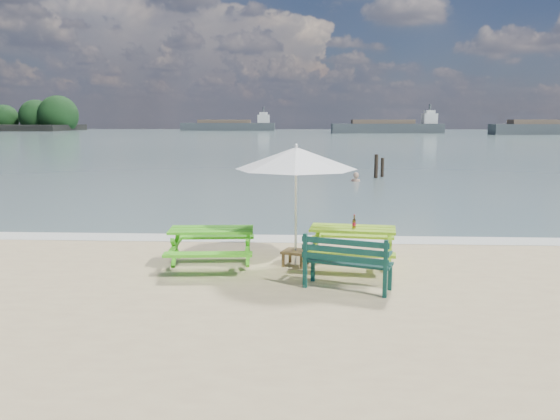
{
  "coord_description": "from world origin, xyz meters",
  "views": [
    {
      "loc": [
        0.18,
        -8.71,
        2.94
      ],
      "look_at": [
        -0.41,
        3.0,
        1.0
      ],
      "focal_mm": 35.0,
      "sensor_mm": 36.0,
      "label": 1
    }
  ],
  "objects_px": {
    "picnic_table_left": "(212,249)",
    "beer_bottle": "(354,224)",
    "park_bench": "(347,273)",
    "swimmer": "(356,189)",
    "side_table": "(296,258)",
    "patio_umbrella": "(296,158)",
    "picnic_table_right": "(352,248)"
  },
  "relations": [
    {
      "from": "park_bench",
      "to": "swimmer",
      "type": "distance_m",
      "value": 17.17
    },
    {
      "from": "picnic_table_left",
      "to": "picnic_table_right",
      "type": "distance_m",
      "value": 2.84
    },
    {
      "from": "picnic_table_left",
      "to": "park_bench",
      "type": "height_order",
      "value": "park_bench"
    },
    {
      "from": "patio_umbrella",
      "to": "beer_bottle",
      "type": "relative_size",
      "value": 11.31
    },
    {
      "from": "picnic_table_right",
      "to": "park_bench",
      "type": "height_order",
      "value": "park_bench"
    },
    {
      "from": "swimmer",
      "to": "picnic_table_left",
      "type": "bearing_deg",
      "value": -105.07
    },
    {
      "from": "patio_umbrella",
      "to": "swimmer",
      "type": "distance_m",
      "value": 15.99
    },
    {
      "from": "side_table",
      "to": "swimmer",
      "type": "distance_m",
      "value": 15.79
    },
    {
      "from": "picnic_table_left",
      "to": "side_table",
      "type": "xyz_separation_m",
      "value": [
        1.68,
        0.21,
        -0.22
      ]
    },
    {
      "from": "patio_umbrella",
      "to": "picnic_table_left",
      "type": "bearing_deg",
      "value": -173.0
    },
    {
      "from": "side_table",
      "to": "patio_umbrella",
      "type": "relative_size",
      "value": 0.2
    },
    {
      "from": "park_bench",
      "to": "swimmer",
      "type": "xyz_separation_m",
      "value": [
        1.62,
        17.08,
        -0.65
      ]
    },
    {
      "from": "picnic_table_left",
      "to": "picnic_table_right",
      "type": "relative_size",
      "value": 0.95
    },
    {
      "from": "beer_bottle",
      "to": "swimmer",
      "type": "relative_size",
      "value": 0.17
    },
    {
      "from": "patio_umbrella",
      "to": "swimmer",
      "type": "xyz_separation_m",
      "value": [
        2.57,
        15.57,
        -2.55
      ]
    },
    {
      "from": "picnic_table_right",
      "to": "patio_umbrella",
      "type": "height_order",
      "value": "patio_umbrella"
    },
    {
      "from": "picnic_table_left",
      "to": "beer_bottle",
      "type": "bearing_deg",
      "value": 2.39
    },
    {
      "from": "picnic_table_right",
      "to": "patio_umbrella",
      "type": "bearing_deg",
      "value": 179.17
    },
    {
      "from": "picnic_table_left",
      "to": "park_bench",
      "type": "bearing_deg",
      "value": -26.39
    },
    {
      "from": "picnic_table_left",
      "to": "swimmer",
      "type": "distance_m",
      "value": 16.36
    },
    {
      "from": "beer_bottle",
      "to": "picnic_table_right",
      "type": "bearing_deg",
      "value": 104.53
    },
    {
      "from": "picnic_table_left",
      "to": "park_bench",
      "type": "relative_size",
      "value": 1.23
    },
    {
      "from": "picnic_table_right",
      "to": "patio_umbrella",
      "type": "xyz_separation_m",
      "value": [
        -1.15,
        0.02,
        1.8
      ]
    },
    {
      "from": "picnic_table_left",
      "to": "patio_umbrella",
      "type": "relative_size",
      "value": 0.64
    },
    {
      "from": "park_bench",
      "to": "picnic_table_right",
      "type": "bearing_deg",
      "value": 82.23
    },
    {
      "from": "side_table",
      "to": "patio_umbrella",
      "type": "bearing_deg",
      "value": 0.0
    },
    {
      "from": "picnic_table_left",
      "to": "swimmer",
      "type": "height_order",
      "value": "picnic_table_left"
    },
    {
      "from": "picnic_table_left",
      "to": "beer_bottle",
      "type": "xyz_separation_m",
      "value": [
        2.85,
        0.12,
        0.52
      ]
    },
    {
      "from": "picnic_table_right",
      "to": "side_table",
      "type": "bearing_deg",
      "value": 179.17
    },
    {
      "from": "patio_umbrella",
      "to": "swimmer",
      "type": "relative_size",
      "value": 1.9
    },
    {
      "from": "swimmer",
      "to": "park_bench",
      "type": "bearing_deg",
      "value": -95.43
    },
    {
      "from": "park_bench",
      "to": "swimmer",
      "type": "bearing_deg",
      "value": 84.57
    }
  ]
}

